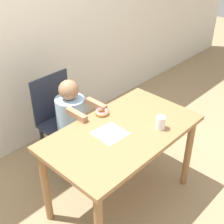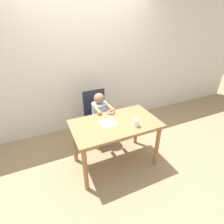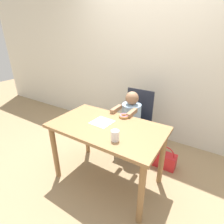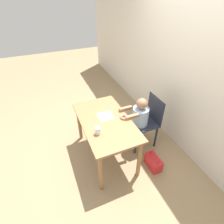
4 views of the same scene
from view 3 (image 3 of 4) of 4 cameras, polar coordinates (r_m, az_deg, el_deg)
The scene contains 9 objects.
ground_plane at distance 2.32m, azimuth -1.43°, elevation -20.79°, with size 12.00×12.00×0.00m, color #997F5B.
wall_back at distance 2.83m, azimuth 13.50°, elevation 15.64°, with size 8.00×0.05×2.50m.
dining_table at distance 1.93m, azimuth -1.63°, elevation -7.40°, with size 1.22×0.70×0.74m.
chair at distance 2.57m, azimuth 7.40°, elevation -2.87°, with size 0.41×0.46×0.92m.
child_figure at distance 2.46m, azimuth 6.08°, elevation -4.15°, with size 0.27×0.46×0.96m.
donut at distance 2.05m, azimuth 3.91°, elevation -1.29°, with size 0.12×0.12×0.04m.
napkin at distance 1.95m, azimuth -3.27°, elevation -3.29°, with size 0.23×0.23×0.00m.
handbag at distance 2.51m, azimuth 16.72°, elevation -14.65°, with size 0.30×0.15×0.32m.
cup at distance 1.61m, azimuth 1.01°, elevation -7.69°, with size 0.08×0.08×0.10m.
Camera 3 is at (0.92, -1.36, 1.65)m, focal length 28.00 mm.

